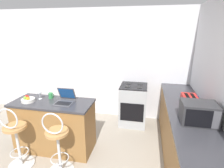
% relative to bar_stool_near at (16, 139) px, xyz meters
% --- Properties ---
extents(wall_back, '(12.00, 0.06, 2.60)m').
position_rel_bar_stool_near_xyz_m(wall_back, '(0.85, 2.09, 0.80)').
color(wall_back, silver).
rests_on(wall_back, ground_plane).
extents(breakfast_bar, '(1.39, 0.60, 0.93)m').
position_rel_bar_stool_near_xyz_m(breakfast_bar, '(0.35, 0.54, -0.03)').
color(breakfast_bar, olive).
rests_on(breakfast_bar, ground_plane).
extents(counter_right, '(0.63, 2.79, 0.93)m').
position_rel_bar_stool_near_xyz_m(counter_right, '(2.59, 0.68, -0.03)').
color(counter_right, olive).
rests_on(counter_right, ground_plane).
extents(bar_stool_near, '(0.40, 0.40, 1.05)m').
position_rel_bar_stool_near_xyz_m(bar_stool_near, '(0.00, 0.00, 0.00)').
color(bar_stool_near, silver).
rests_on(bar_stool_near, ground_plane).
extents(bar_stool_far, '(0.40, 0.40, 1.05)m').
position_rel_bar_stool_near_xyz_m(bar_stool_far, '(0.70, 0.00, 0.00)').
color(bar_stool_far, silver).
rests_on(bar_stool_far, ground_plane).
extents(laptop, '(0.30, 0.32, 0.24)m').
position_rel_bar_stool_near_xyz_m(laptop, '(0.58, 0.57, 0.49)').
color(laptop, '#47474C').
rests_on(laptop, breakfast_bar).
extents(microwave, '(0.44, 0.33, 0.29)m').
position_rel_bar_stool_near_xyz_m(microwave, '(2.62, 0.27, 0.57)').
color(microwave, '#2D2D30').
rests_on(microwave, counter_right).
extents(toaster, '(0.25, 0.30, 0.17)m').
position_rel_bar_stool_near_xyz_m(toaster, '(2.63, 0.85, 0.51)').
color(toaster, red).
rests_on(toaster, counter_right).
extents(stove_range, '(0.59, 0.61, 0.94)m').
position_rel_bar_stool_near_xyz_m(stove_range, '(1.66, 1.74, -0.04)').
color(stove_range, '#9EA3A8').
rests_on(stove_range, ground_plane).
extents(wine_glass_tall, '(0.08, 0.08, 0.17)m').
position_rel_bar_stool_near_xyz_m(wine_glass_tall, '(0.07, 0.61, 0.55)').
color(wine_glass_tall, silver).
rests_on(wine_glass_tall, breakfast_bar).
extents(fruit_bowl, '(0.22, 0.22, 0.11)m').
position_rel_bar_stool_near_xyz_m(fruit_bowl, '(-0.06, 0.46, 0.47)').
color(fruit_bowl, silver).
rests_on(fruit_bowl, breakfast_bar).
extents(mug_green, '(0.09, 0.08, 0.10)m').
position_rel_bar_stool_near_xyz_m(mug_green, '(0.25, 0.68, 0.48)').
color(mug_green, '#338447').
rests_on(mug_green, breakfast_bar).
extents(mug_blue, '(0.09, 0.08, 0.09)m').
position_rel_bar_stool_near_xyz_m(mug_blue, '(2.79, 1.12, 0.47)').
color(mug_blue, '#2D51AD').
rests_on(mug_blue, counter_right).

